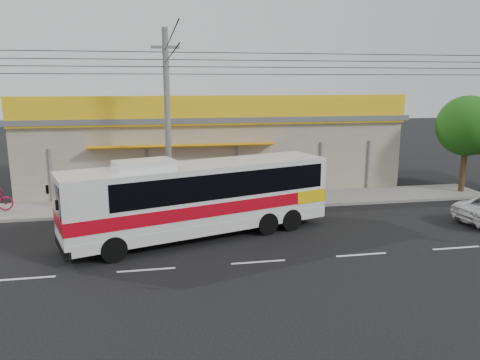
% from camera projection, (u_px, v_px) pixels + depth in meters
% --- Properties ---
extents(ground, '(120.00, 120.00, 0.00)m').
position_uv_depth(ground, '(245.00, 240.00, 19.38)').
color(ground, black).
rests_on(ground, ground).
extents(sidewalk, '(30.00, 3.20, 0.15)m').
position_uv_depth(sidewalk, '(223.00, 202.00, 25.14)').
color(sidewalk, gray).
rests_on(sidewalk, ground).
extents(lane_markings, '(50.00, 0.12, 0.01)m').
position_uv_depth(lane_markings, '(258.00, 262.00, 16.98)').
color(lane_markings, silver).
rests_on(lane_markings, ground).
extents(storefront_building, '(22.60, 9.20, 5.70)m').
position_uv_depth(storefront_building, '(210.00, 147.00, 30.01)').
color(storefront_building, gray).
rests_on(storefront_building, ground).
extents(coach_bus, '(11.42, 5.73, 3.46)m').
position_uv_depth(coach_bus, '(204.00, 194.00, 19.45)').
color(coach_bus, silver).
rests_on(coach_bus, ground).
extents(motorbike_dark, '(1.90, 0.83, 1.11)m').
position_uv_depth(motorbike_dark, '(117.00, 193.00, 24.53)').
color(motorbike_dark, black).
rests_on(motorbike_dark, sidewalk).
extents(utility_pole, '(34.00, 14.00, 8.89)m').
position_uv_depth(utility_pole, '(166.00, 62.00, 21.87)').
color(utility_pole, '#61615F').
rests_on(utility_pole, ground).
extents(tree_near, '(3.43, 3.43, 5.68)m').
position_uv_depth(tree_near, '(469.00, 128.00, 26.63)').
color(tree_near, '#312013').
rests_on(tree_near, ground).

